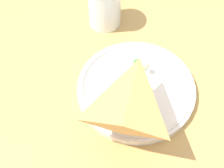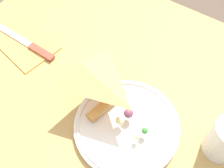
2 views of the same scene
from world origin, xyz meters
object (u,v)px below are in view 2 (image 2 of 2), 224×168
object	(u,v)px
dining_table	(163,163)
plate_pizza	(126,125)
napkin_folded	(24,42)
butter_knife	(27,43)

from	to	relation	value
dining_table	plate_pizza	xyz separation A→B (m)	(0.11, 0.01, 0.11)
plate_pizza	napkin_folded	bearing A→B (deg)	-9.50
dining_table	plate_pizza	world-z (taller)	plate_pizza
napkin_folded	dining_table	bearing A→B (deg)	173.66
plate_pizza	napkin_folded	distance (m)	0.37
dining_table	butter_knife	xyz separation A→B (m)	(0.46, -0.05, 0.10)
dining_table	napkin_folded	bearing A→B (deg)	-6.34
plate_pizza	butter_knife	size ratio (longest dim) A/B	1.11
napkin_folded	plate_pizza	bearing A→B (deg)	170.50
plate_pizza	butter_knife	distance (m)	0.36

